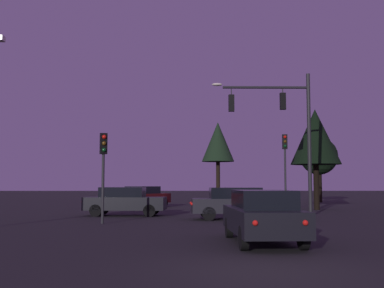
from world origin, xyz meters
TOP-DOWN VIEW (x-y plane):
  - ground_plane at (0.00, 24.50)m, footprint 168.00×168.00m
  - traffic_signal_mast_arm at (3.79, 15.85)m, footprint 5.28×0.37m
  - traffic_light_corner_left at (4.66, 19.76)m, footprint 0.32×0.36m
  - traffic_light_corner_right at (-5.01, 11.19)m, footprint 0.36×0.38m
  - car_nearside_lane at (0.72, 4.35)m, footprint 1.89×4.66m
  - car_crossing_left at (1.04, 13.70)m, footprint 4.59×1.85m
  - car_crossing_right at (-4.70, 16.32)m, footprint 4.43×2.05m
  - car_far_lane at (-4.43, 25.43)m, footprint 3.80×4.27m
  - tree_behind_sign at (1.72, 36.39)m, footprint 3.10×3.10m
  - tree_left_far at (11.02, 34.95)m, footprint 3.47×3.47m
  - tree_center_horizon at (7.23, 22.22)m, footprint 3.32×3.32m

SIDE VIEW (x-z plane):
  - ground_plane at x=0.00m, z-range 0.00..0.00m
  - car_far_lane at x=-4.43m, z-range 0.03..1.55m
  - car_crossing_right at x=-4.70m, z-range 0.03..1.55m
  - car_crossing_left at x=1.04m, z-range 0.04..1.56m
  - car_nearside_lane at x=0.72m, z-range 0.04..1.56m
  - traffic_light_corner_right at x=-5.01m, z-range 0.83..4.71m
  - traffic_light_corner_left at x=4.66m, z-range 0.97..5.69m
  - tree_left_far at x=11.02m, z-range 1.23..7.24m
  - tree_center_horizon at x=7.23m, z-range 1.46..8.14m
  - traffic_signal_mast_arm at x=3.79m, z-range 1.25..8.86m
  - tree_behind_sign at x=1.72m, z-range 1.85..9.46m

